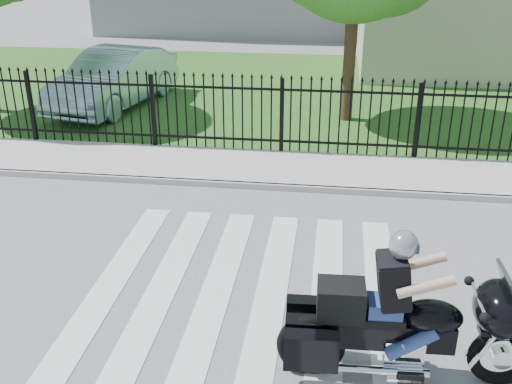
# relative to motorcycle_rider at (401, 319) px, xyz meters

# --- Properties ---
(ground) EXTENTS (120.00, 120.00, 0.00)m
(ground) POSITION_rel_motorcycle_rider_xyz_m (-2.03, 1.26, -0.80)
(ground) COLOR slate
(ground) RESTS_ON ground
(crosswalk) EXTENTS (5.00, 5.50, 0.01)m
(crosswalk) POSITION_rel_motorcycle_rider_xyz_m (-2.03, 1.26, -0.80)
(crosswalk) COLOR silver
(crosswalk) RESTS_ON ground
(sidewalk) EXTENTS (40.00, 2.00, 0.12)m
(sidewalk) POSITION_rel_motorcycle_rider_xyz_m (-2.03, 6.26, -0.74)
(sidewalk) COLOR #ADAAA3
(sidewalk) RESTS_ON ground
(curb) EXTENTS (40.00, 0.12, 0.12)m
(curb) POSITION_rel_motorcycle_rider_xyz_m (-2.03, 5.26, -0.74)
(curb) COLOR #ADAAA3
(curb) RESTS_ON ground
(grass_strip) EXTENTS (40.00, 12.00, 0.02)m
(grass_strip) POSITION_rel_motorcycle_rider_xyz_m (-2.03, 13.26, -0.79)
(grass_strip) COLOR #24521C
(grass_strip) RESTS_ON ground
(iron_fence) EXTENTS (26.00, 0.04, 1.80)m
(iron_fence) POSITION_rel_motorcycle_rider_xyz_m (-2.03, 7.26, 0.10)
(iron_fence) COLOR black
(iron_fence) RESTS_ON ground
(building_low) EXTENTS (10.00, 6.00, 3.50)m
(building_low) POSITION_rel_motorcycle_rider_xyz_m (4.97, 17.26, 0.95)
(building_low) COLOR #BCB19D
(building_low) RESTS_ON ground
(motorcycle_rider) EXTENTS (2.97, 0.94, 1.96)m
(motorcycle_rider) POSITION_rel_motorcycle_rider_xyz_m (0.00, 0.00, 0.00)
(motorcycle_rider) COLOR black
(motorcycle_rider) RESTS_ON ground
(parked_car) EXTENTS (2.64, 5.21, 1.64)m
(parked_car) POSITION_rel_motorcycle_rider_xyz_m (-7.23, 10.69, 0.04)
(parked_car) COLOR #AAC6D5
(parked_car) RESTS_ON grass_strip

